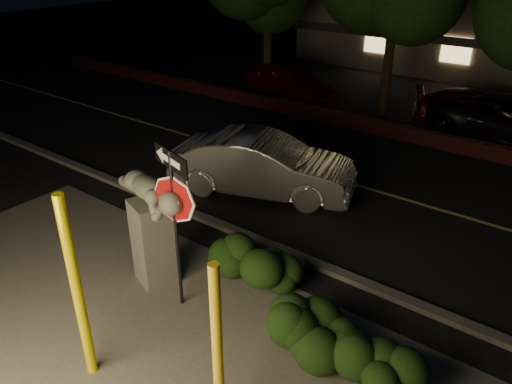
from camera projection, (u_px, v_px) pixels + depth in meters
ground at (412, 157)px, 16.14m from camera, size 90.00×90.00×0.00m
patio at (160, 360)px, 8.33m from camera, size 14.00×6.00×0.02m
road at (371, 190)px, 14.01m from camera, size 80.00×8.00×0.01m
lane_marking at (371, 189)px, 14.00m from camera, size 80.00×0.12×0.00m
curb at (290, 253)px, 11.08m from camera, size 80.00×0.25×0.12m
brick_wall at (427, 138)px, 16.95m from camera, size 40.00×0.35×0.50m
parking_lot at (475, 105)px, 21.11m from camera, size 40.00×12.00×0.01m
yellow_pole_left at (77, 291)px, 7.41m from camera, size 0.16×0.16×3.25m
yellow_pole_right at (218, 357)px, 6.45m from camera, size 0.15×0.15×2.93m
signpost at (174, 200)px, 8.62m from camera, size 1.05×0.32×3.18m
sculpture at (152, 217)px, 9.60m from camera, size 2.27×1.25×2.45m
hedge_center at (253, 258)px, 10.09m from camera, size 2.28×1.69×1.08m
hedge_right at (308, 322)px, 8.38m from camera, size 1.81×1.24×1.08m
hedge_far_right at (369, 363)px, 7.61m from camera, size 1.60×1.13×1.03m
silver_sedan at (263, 165)px, 13.54m from camera, size 5.27×3.30×1.64m
parked_car_red at (289, 81)px, 21.66m from camera, size 4.99×2.95×1.59m
parked_car_darkred at (477, 109)px, 18.52m from camera, size 4.90×3.48×1.32m
parked_car_dark at (509, 120)px, 17.08m from camera, size 5.64×3.25×1.48m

